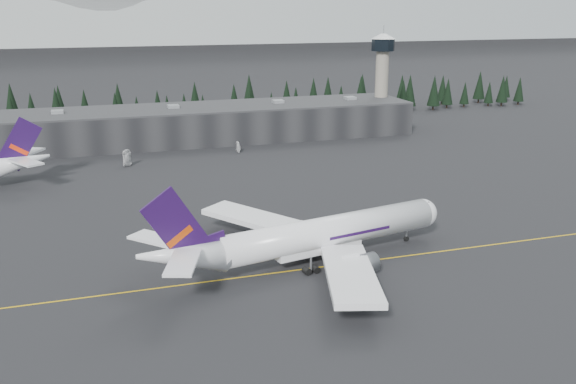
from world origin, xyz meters
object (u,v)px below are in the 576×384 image
object	(u,v)px
terminal	(201,123)
jet_main	(305,237)
gse_vehicle_a	(127,164)
control_tower	(382,70)
gse_vehicle_b	(239,151)

from	to	relation	value
terminal	jet_main	world-z (taller)	jet_main
jet_main	gse_vehicle_a	xyz separation A→B (m)	(-27.00, 91.46, -4.75)
terminal	control_tower	xyz separation A→B (m)	(75.00, 3.00, 17.11)
control_tower	gse_vehicle_a	world-z (taller)	control_tower
control_tower	gse_vehicle_a	xyz separation A→B (m)	(-104.84, -35.93, -22.65)
control_tower	jet_main	world-z (taller)	control_tower
terminal	control_tower	distance (m)	76.98
gse_vehicle_b	control_tower	bearing A→B (deg)	102.02
terminal	gse_vehicle_b	distance (m)	26.59
terminal	jet_main	size ratio (longest dim) A/B	2.43
gse_vehicle_a	gse_vehicle_b	world-z (taller)	gse_vehicle_a
jet_main	control_tower	bearing A→B (deg)	47.23
gse_vehicle_a	gse_vehicle_b	bearing A→B (deg)	-11.09
terminal	gse_vehicle_b	world-z (taller)	terminal
terminal	gse_vehicle_a	distance (m)	44.78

